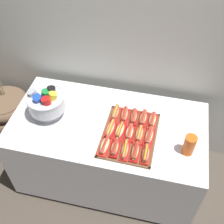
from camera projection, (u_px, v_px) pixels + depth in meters
ground_plane at (109, 173)px, 2.80m from camera, size 10.00×10.00×0.00m
back_wall at (123, 26)px, 2.21m from camera, size 6.00×0.10×2.60m
buffet_table at (108, 149)px, 2.51m from camera, size 1.56×0.81×0.75m
floor_vase at (11, 121)px, 2.89m from camera, size 0.57×0.57×1.16m
serving_tray at (129, 135)px, 2.16m from camera, size 0.41×0.53×0.01m
hot_dog_0 at (105, 146)px, 2.05m from camera, size 0.08×0.18×0.06m
hot_dog_1 at (115, 148)px, 2.04m from camera, size 0.06×0.15×0.06m
hot_dog_2 at (125, 150)px, 2.03m from camera, size 0.06×0.18×0.06m
hot_dog_3 at (135, 152)px, 2.02m from camera, size 0.06×0.16×0.06m
hot_dog_4 at (146, 154)px, 2.00m from camera, size 0.06×0.16×0.06m
hot_dog_5 at (110, 129)px, 2.16m from camera, size 0.08×0.18×0.06m
hot_dog_6 at (120, 131)px, 2.15m from camera, size 0.08×0.18×0.06m
hot_dog_7 at (130, 133)px, 2.14m from camera, size 0.07×0.16×0.06m
hot_dog_8 at (139, 134)px, 2.13m from camera, size 0.07×0.16×0.06m
hot_dog_9 at (149, 136)px, 2.11m from camera, size 0.08×0.17×0.06m
hot_dog_10 at (115, 113)px, 2.27m from camera, size 0.06×0.16×0.06m
hot_dog_11 at (124, 115)px, 2.26m from camera, size 0.07×0.16×0.06m
hot_dog_12 at (134, 117)px, 2.25m from camera, size 0.06×0.16×0.06m
hot_dog_13 at (143, 118)px, 2.24m from camera, size 0.07×0.16×0.06m
hot_dog_14 at (152, 120)px, 2.22m from camera, size 0.07×0.16×0.06m
punch_bowl at (46, 102)px, 2.21m from camera, size 0.30×0.30×0.26m
cup_stack at (189, 145)px, 2.00m from camera, size 0.08×0.08×0.17m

